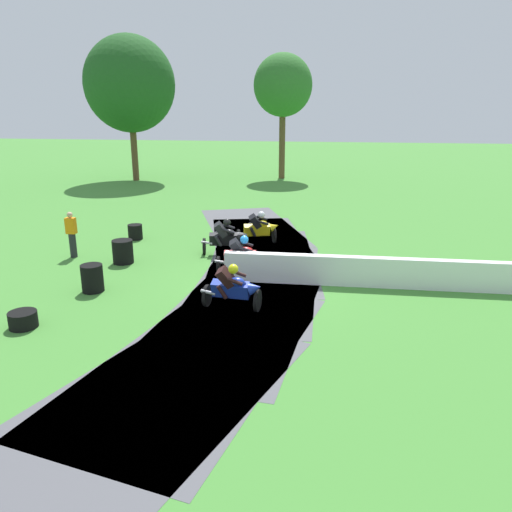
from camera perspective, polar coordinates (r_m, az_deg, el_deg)
The scene contains 14 objects.
ground_plane at distance 15.37m, azimuth 0.17°, elevation -2.87°, with size 120.00×120.00×0.00m, color #428433.
track_asphalt at distance 15.45m, azimuth -1.88°, elevation -2.76°, with size 6.44×22.75×0.01m.
safety_barrier at distance 15.45m, azimuth 19.36°, elevation -2.00°, with size 0.30×12.24×0.90m, color white.
motorcycle_lead_blue at distance 13.05m, azimuth -2.61°, elevation -3.60°, with size 1.70×0.92×1.43m.
motorcycle_chase_red at distance 15.68m, azimuth -1.55°, elevation -0.00°, with size 1.69×0.94×1.43m.
motorcycle_trailing_black at distance 17.91m, azimuth -3.49°, elevation 2.14°, with size 1.70×0.99×1.43m.
motorcycle_fourth_yellow at distance 19.24m, azimuth 0.32°, elevation 3.18°, with size 1.73×1.16×1.43m.
tire_stack_near at distance 13.46m, azimuth -25.02°, elevation -6.59°, with size 0.68×0.68×0.40m.
tire_stack_mid_a at distance 15.18m, azimuth -18.16°, elevation -2.41°, with size 0.63×0.63×0.80m.
tire_stack_mid_b at distance 17.60m, azimuth -14.94°, elevation 0.49°, with size 0.70×0.70×0.80m.
tire_stack_far at distance 20.63m, azimuth -13.60°, elevation 2.68°, with size 0.57×0.57×0.60m.
track_marshal at distance 18.71m, azimuth -20.26°, elevation 2.30°, with size 0.34×0.24×1.63m.
tree_far_left at distance 36.79m, azimuth -14.20°, elevation 18.45°, with size 6.10×6.10×9.72m.
tree_far_right at distance 36.84m, azimuth 3.09°, elevation 18.80°, with size 4.09×4.09×8.63m.
Camera 1 is at (2.05, -14.32, 5.20)m, focal length 35.09 mm.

